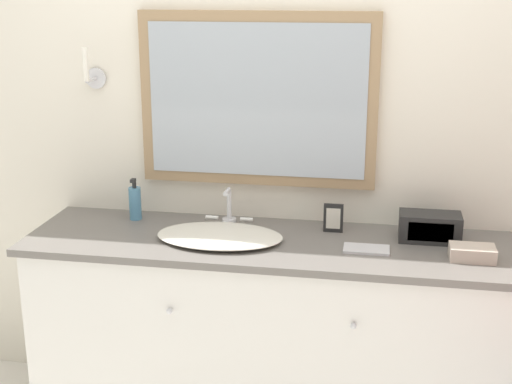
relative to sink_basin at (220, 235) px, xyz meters
name	(u,v)px	position (x,y,z in m)	size (l,w,h in m)	color
wall_back	(282,119)	(0.20, 0.33, 0.42)	(8.00, 0.18, 2.55)	silver
vanity_counter	(270,335)	(0.21, 0.02, -0.44)	(1.99, 0.57, 0.84)	silver
sink_basin	(220,235)	(0.00, 0.00, 0.00)	(0.51, 0.38, 0.17)	silver
soap_bottle	(135,202)	(-0.42, 0.18, 0.06)	(0.05, 0.05, 0.19)	teal
appliance_box	(430,227)	(0.83, 0.13, 0.04)	(0.24, 0.13, 0.11)	black
picture_frame	(333,218)	(0.44, 0.17, 0.04)	(0.08, 0.01, 0.12)	black
hand_towel_near_sink	(472,253)	(0.98, -0.05, 0.01)	(0.17, 0.11, 0.05)	#B7A899
metal_tray	(366,249)	(0.59, -0.02, -0.01)	(0.18, 0.10, 0.01)	silver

